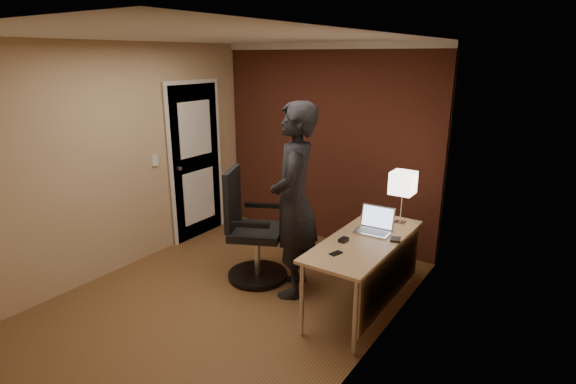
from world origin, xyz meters
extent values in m
plane|color=brown|center=(0.00, 0.00, 0.00)|extent=(4.00, 4.00, 0.00)
plane|color=white|center=(0.00, 0.00, 2.50)|extent=(4.00, 4.00, 0.00)
plane|color=tan|center=(0.00, 2.00, 1.25)|extent=(3.00, 0.00, 3.00)
plane|color=tan|center=(-1.50, 0.00, 1.25)|extent=(0.00, 4.00, 4.00)
plane|color=tan|center=(1.50, 0.00, 1.25)|extent=(0.00, 4.00, 4.00)
cube|color=brown|center=(0.00, 1.97, 1.25)|extent=(2.98, 0.06, 2.50)
cube|color=silver|center=(0.00, 1.96, 2.46)|extent=(3.00, 0.08, 0.08)
cube|color=silver|center=(-1.46, 0.00, 2.46)|extent=(0.08, 4.00, 0.08)
cube|color=silver|center=(1.46, 0.00, 2.46)|extent=(0.08, 4.00, 0.08)
cube|color=silver|center=(-1.48, 1.10, 1.00)|extent=(0.05, 0.82, 2.02)
cube|color=silver|center=(-1.46, 1.10, 1.00)|extent=(0.02, 0.92, 2.12)
cylinder|color=silver|center=(-1.43, 0.77, 1.00)|extent=(0.05, 0.05, 0.05)
cube|color=silver|center=(-1.49, 0.45, 1.15)|extent=(0.02, 0.08, 0.12)
cube|color=tan|center=(1.18, 0.58, 0.71)|extent=(0.60, 1.50, 0.03)
cube|color=tan|center=(1.46, 0.58, 0.43)|extent=(0.02, 1.38, 0.54)
cylinder|color=silver|center=(0.93, -0.11, 0.35)|extent=(0.04, 0.04, 0.70)
cylinder|color=silver|center=(0.93, 1.27, 0.35)|extent=(0.04, 0.04, 0.70)
cylinder|color=silver|center=(1.43, -0.11, 0.35)|extent=(0.04, 0.04, 0.70)
cylinder|color=silver|center=(1.43, 1.27, 0.35)|extent=(0.04, 0.04, 0.70)
cube|color=silver|center=(1.31, 1.15, 0.74)|extent=(0.11, 0.11, 0.01)
cylinder|color=silver|center=(1.31, 1.15, 0.90)|extent=(0.01, 0.01, 0.30)
cube|color=white|center=(1.31, 1.15, 1.16)|extent=(0.22, 0.22, 0.22)
cube|color=silver|center=(1.18, 0.76, 0.74)|extent=(0.34, 0.24, 0.01)
cube|color=silver|center=(1.18, 0.88, 0.85)|extent=(0.33, 0.07, 0.22)
cube|color=#B2CCF2|center=(1.18, 0.87, 0.85)|extent=(0.30, 0.06, 0.19)
cube|color=gray|center=(1.18, 0.75, 0.75)|extent=(0.29, 0.14, 0.00)
cube|color=black|center=(1.04, 0.42, 0.75)|extent=(0.07, 0.10, 0.03)
cube|color=black|center=(1.11, 0.15, 0.73)|extent=(0.09, 0.13, 0.01)
cube|color=black|center=(1.43, 0.70, 0.74)|extent=(0.12, 0.13, 0.02)
cylinder|color=black|center=(-0.03, 0.52, 0.05)|extent=(0.65, 0.65, 0.03)
cylinder|color=silver|center=(-0.03, 0.52, 0.29)|extent=(0.07, 0.07, 0.49)
cube|color=black|center=(-0.03, 0.52, 0.55)|extent=(0.71, 0.71, 0.08)
cube|color=black|center=(-0.27, 0.42, 0.91)|extent=(0.26, 0.47, 0.64)
cube|color=black|center=(-0.16, 0.80, 0.74)|extent=(0.38, 0.22, 0.05)
cube|color=black|center=(0.09, 0.25, 0.74)|extent=(0.38, 0.22, 0.05)
imported|color=black|center=(0.44, 0.52, 0.98)|extent=(0.72, 0.84, 1.95)
camera|label=1|loc=(2.72, -3.00, 2.35)|focal=28.00mm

